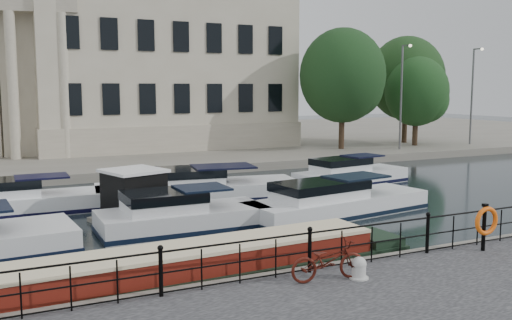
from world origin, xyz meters
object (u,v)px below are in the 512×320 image
at_px(life_ring_post, 486,222).
at_px(narrowboat, 177,279).
at_px(mooring_bollard, 359,268).
at_px(harbour_hut, 134,198).
at_px(bicycle, 328,260).

relative_size(life_ring_post, narrowboat, 0.10).
relative_size(mooring_bollard, harbour_hut, 0.16).
relative_size(bicycle, mooring_bollard, 3.50).
xyz_separation_m(mooring_bollard, harbour_hut, (-3.02, 11.04, 0.14)).
bearing_deg(harbour_hut, mooring_bollard, -92.03).
distance_m(life_ring_post, harbour_hut, 13.23).
height_order(mooring_bollard, narrowboat, narrowboat).
xyz_separation_m(bicycle, narrowboat, (-3.19, 2.28, -0.70)).
height_order(bicycle, mooring_bollard, bicycle).
distance_m(mooring_bollard, harbour_hut, 11.44).
bearing_deg(life_ring_post, bicycle, -178.27).
relative_size(narrowboat, harbour_hut, 4.09).
xyz_separation_m(life_ring_post, harbour_hut, (-7.82, 10.67, -0.48)).
height_order(mooring_bollard, harbour_hut, harbour_hut).
xyz_separation_m(life_ring_post, narrowboat, (-8.80, 2.11, -1.07)).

